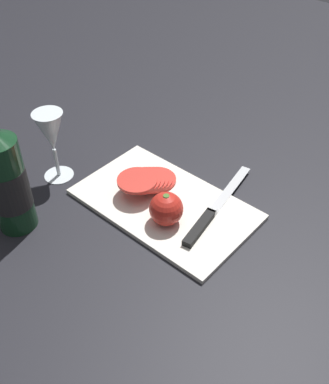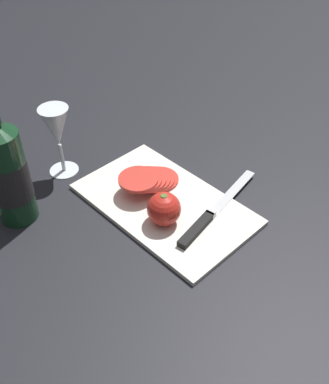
{
  "view_description": "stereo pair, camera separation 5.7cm",
  "coord_description": "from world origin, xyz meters",
  "px_view_note": "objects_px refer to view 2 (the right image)",
  "views": [
    {
      "loc": [
        0.47,
        -0.55,
        0.68
      ],
      "look_at": [
        -0.01,
        0.01,
        0.04
      ],
      "focal_mm": 42.0,
      "sensor_mm": 36.0,
      "label": 1
    },
    {
      "loc": [
        0.52,
        -0.51,
        0.68
      ],
      "look_at": [
        -0.01,
        0.01,
        0.04
      ],
      "focal_mm": 42.0,
      "sensor_mm": 36.0,
      "label": 2
    }
  ],
  "objects_px": {
    "wine_bottle": "(8,173)",
    "whole_tomato": "(164,209)",
    "wine_glass": "(57,130)",
    "knife": "(204,221)",
    "tomato_slice_stack_near": "(149,179)"
  },
  "relations": [
    {
      "from": "wine_bottle",
      "to": "knife",
      "type": "bearing_deg",
      "value": 40.97
    },
    {
      "from": "wine_bottle",
      "to": "tomato_slice_stack_near",
      "type": "xyz_separation_m",
      "value": [
        0.13,
        0.26,
        -0.09
      ]
    },
    {
      "from": "tomato_slice_stack_near",
      "to": "wine_glass",
      "type": "bearing_deg",
      "value": -153.48
    },
    {
      "from": "wine_bottle",
      "to": "whole_tomato",
      "type": "xyz_separation_m",
      "value": [
        0.24,
        0.21,
        -0.07
      ]
    },
    {
      "from": "whole_tomato",
      "to": "tomato_slice_stack_near",
      "type": "relative_size",
      "value": 0.47
    },
    {
      "from": "wine_glass",
      "to": "knife",
      "type": "xyz_separation_m",
      "value": [
        0.37,
        0.1,
        -0.1
      ]
    },
    {
      "from": "tomato_slice_stack_near",
      "to": "wine_bottle",
      "type": "bearing_deg",
      "value": -117.3
    },
    {
      "from": "wine_glass",
      "to": "whole_tomato",
      "type": "height_order",
      "value": "wine_glass"
    },
    {
      "from": "wine_bottle",
      "to": "knife",
      "type": "relative_size",
      "value": 1.14
    },
    {
      "from": "wine_glass",
      "to": "whole_tomato",
      "type": "distance_m",
      "value": 0.32
    },
    {
      "from": "whole_tomato",
      "to": "tomato_slice_stack_near",
      "type": "xyz_separation_m",
      "value": [
        -0.1,
        0.05,
        -0.01
      ]
    },
    {
      "from": "wine_glass",
      "to": "knife",
      "type": "height_order",
      "value": "wine_glass"
    },
    {
      "from": "whole_tomato",
      "to": "knife",
      "type": "relative_size",
      "value": 0.24
    },
    {
      "from": "whole_tomato",
      "to": "wine_glass",
      "type": "bearing_deg",
      "value": -171.64
    },
    {
      "from": "wine_bottle",
      "to": "whole_tomato",
      "type": "distance_m",
      "value": 0.32
    }
  ]
}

